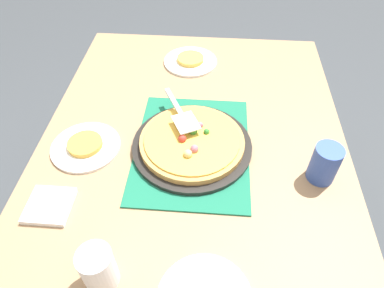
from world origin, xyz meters
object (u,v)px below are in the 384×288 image
served_slice_right (85,144)px  pizza_server (181,113)px  pizza_pan (192,146)px  plate_far_right (86,147)px  cup_near (325,164)px  pizza (192,141)px  served_slice_left (190,59)px  plate_near_left (190,62)px  napkin_stack (49,206)px  cup_far (98,268)px

served_slice_right → pizza_server: pizza_server is taller
pizza_pan → plate_far_right: bearing=94.1°
pizza_pan → cup_near: (-0.09, -0.39, 0.05)m
pizza → served_slice_left: pizza is taller
pizza_pan → served_slice_left: 0.49m
pizza_pan → pizza_server: 0.11m
plate_near_left → pizza: bearing=-174.8°
served_slice_left → pizza_server: pizza_server is taller
served_slice_left → napkin_stack: 0.81m
napkin_stack → pizza_server: bearing=-44.2°
plate_far_right → served_slice_right: 0.01m
napkin_stack → pizza_pan: bearing=-56.0°
napkin_stack → served_slice_right: bearing=-8.5°
served_slice_left → pizza: bearing=-174.8°
served_slice_right → cup_near: cup_near is taller
plate_near_left → served_slice_right: (-0.51, 0.29, 0.01)m
napkin_stack → pizza: bearing=-56.0°
cup_far → pizza_server: cup_far is taller
served_slice_right → cup_far: 0.45m
napkin_stack → plate_near_left: bearing=-24.0°
pizza_pan → pizza_server: size_ratio=1.69×
served_slice_right → pizza_pan: bearing=-85.9°
cup_far → napkin_stack: (0.19, 0.20, -0.05)m
pizza_pan → pizza: bearing=-179.6°
cup_near → pizza: bearing=77.6°
served_slice_left → cup_near: bearing=-143.1°
pizza_server → napkin_stack: pizza_server is taller
pizza → pizza_server: 0.10m
served_slice_right → plate_far_right: bearing=0.0°
plate_near_left → napkin_stack: (-0.74, 0.33, 0.00)m
plate_far_right → napkin_stack: bearing=171.5°
cup_near → pizza_pan: bearing=77.5°
served_slice_left → cup_near: size_ratio=0.92×
pizza → cup_near: cup_near is taller
pizza → cup_near: bearing=-102.4°
cup_near → served_slice_left: bearing=36.9°
plate_far_right → cup_near: size_ratio=1.83×
plate_near_left → napkin_stack: napkin_stack is taller
pizza_pan → cup_near: bearing=-102.5°
plate_far_right → cup_far: 0.45m
pizza → plate_far_right: size_ratio=1.50×
served_slice_left → served_slice_right: bearing=150.1°
napkin_stack → plate_far_right: bearing=-8.5°
served_slice_left → served_slice_right: (-0.51, 0.29, 0.00)m
pizza → cup_far: size_ratio=2.75×
served_slice_left → plate_near_left: bearing=-90.0°
plate_far_right → cup_far: bearing=-158.5°
pizza → napkin_stack: (-0.25, 0.37, -0.03)m
pizza_pan → served_slice_right: served_slice_right is taller
plate_far_right → plate_near_left: bearing=-29.9°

